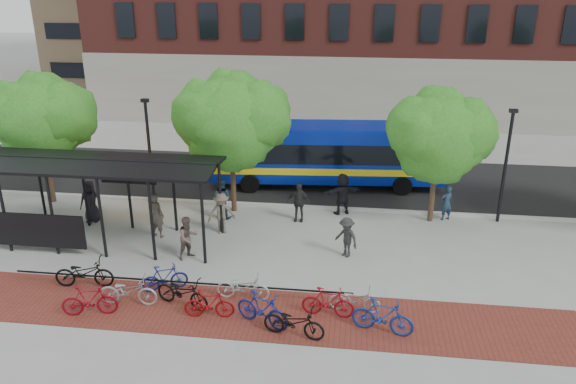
# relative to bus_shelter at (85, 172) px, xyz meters

# --- Properties ---
(ground) EXTENTS (160.00, 160.00, 0.00)m
(ground) POSITION_rel_bus_shelter_xyz_m (8.13, 0.48, -3.00)
(ground) COLOR #9E9E99
(ground) RESTS_ON ground
(asphalt_street) EXTENTS (160.00, 8.00, 0.01)m
(asphalt_street) POSITION_rel_bus_shelter_xyz_m (8.13, 8.48, -2.99)
(asphalt_street) COLOR black
(asphalt_street) RESTS_ON ground
(curb) EXTENTS (160.00, 0.25, 0.12)m
(curb) POSITION_rel_bus_shelter_xyz_m (8.13, 4.48, -2.94)
(curb) COLOR #B7B7B2
(curb) RESTS_ON ground
(brick_strip) EXTENTS (24.00, 3.00, 0.01)m
(brick_strip) POSITION_rel_bus_shelter_xyz_m (6.13, -4.52, -3.00)
(brick_strip) COLOR maroon
(brick_strip) RESTS_ON ground
(bike_rack_rail) EXTENTS (12.00, 0.05, 0.95)m
(bike_rack_rail) POSITION_rel_bus_shelter_xyz_m (4.83, -3.62, -3.00)
(bike_rack_rail) COLOR black
(bike_rack_rail) RESTS_ON ground
(bus_shelter) EXTENTS (10.60, 3.07, 3.60)m
(bus_shelter) POSITION_rel_bus_shelter_xyz_m (0.00, 0.00, 0.00)
(bus_shelter) COLOR black
(bus_shelter) RESTS_ON ground
(tree_a) EXTENTS (4.90, 4.00, 6.18)m
(tree_a) POSITION_rel_bus_shelter_xyz_m (-3.77, 3.83, 1.24)
(tree_a) COLOR #382619
(tree_a) RESTS_ON ground
(tree_b) EXTENTS (5.15, 4.20, 6.47)m
(tree_b) POSITION_rel_bus_shelter_xyz_m (5.23, 3.83, 1.46)
(tree_b) COLOR #382619
(tree_b) RESTS_ON ground
(tree_c) EXTENTS (4.66, 3.80, 5.92)m
(tree_c) POSITION_rel_bus_shelter_xyz_m (14.22, 3.83, 1.06)
(tree_c) COLOR #382619
(tree_c) RESTS_ON ground
(lamp_post_left) EXTENTS (0.35, 0.20, 5.12)m
(lamp_post_left) POSITION_rel_bus_shelter_xyz_m (1.13, 4.08, -0.25)
(lamp_post_left) COLOR black
(lamp_post_left) RESTS_ON ground
(lamp_post_right) EXTENTS (0.35, 0.20, 5.12)m
(lamp_post_right) POSITION_rel_bus_shelter_xyz_m (17.13, 4.08, -0.25)
(lamp_post_right) COLOR black
(lamp_post_right) RESTS_ON ground
(bus) EXTENTS (12.13, 3.62, 3.23)m
(bus) POSITION_rel_bus_shelter_xyz_m (9.15, 7.76, -1.15)
(bus) COLOR #08209B
(bus) RESTS_ON ground
(bike_0) EXTENTS (2.15, 0.98, 1.09)m
(bike_0) POSITION_rel_bus_shelter_xyz_m (1.36, -3.59, -2.45)
(bike_0) COLOR black
(bike_0) RESTS_ON ground
(bike_1) EXTENTS (1.86, 0.89, 1.08)m
(bike_1) POSITION_rel_bus_shelter_xyz_m (2.36, -5.27, -2.46)
(bike_1) COLOR maroon
(bike_1) RESTS_ON ground
(bike_2) EXTENTS (2.01, 0.80, 1.04)m
(bike_2) POSITION_rel_bus_shelter_xyz_m (3.36, -4.51, -2.48)
(bike_2) COLOR #9E9EA0
(bike_2) RESTS_ON ground
(bike_3) EXTENTS (1.65, 1.09, 0.97)m
(bike_3) POSITION_rel_bus_shelter_xyz_m (4.26, -3.46, -2.51)
(bike_3) COLOR navy
(bike_3) RESTS_ON ground
(bike_4) EXTENTS (2.11, 1.28, 1.05)m
(bike_4) POSITION_rel_bus_shelter_xyz_m (5.18, -4.38, -2.47)
(bike_4) COLOR black
(bike_4) RESTS_ON ground
(bike_5) EXTENTS (1.67, 0.61, 0.98)m
(bike_5) POSITION_rel_bus_shelter_xyz_m (6.24, -4.91, -2.51)
(bike_5) COLOR maroon
(bike_5) RESTS_ON ground
(bike_6) EXTENTS (1.86, 0.70, 0.96)m
(bike_6) POSITION_rel_bus_shelter_xyz_m (7.10, -3.70, -2.52)
(bike_6) COLOR #B4B4B7
(bike_6) RESTS_ON ground
(bike_7) EXTENTS (1.96, 1.28, 1.15)m
(bike_7) POSITION_rel_bus_shelter_xyz_m (8.00, -5.11, -2.43)
(bike_7) COLOR navy
(bike_7) RESTS_ON ground
(bike_8) EXTENTS (2.03, 1.02, 1.02)m
(bike_8) POSITION_rel_bus_shelter_xyz_m (9.06, -5.57, -2.49)
(bike_8) COLOR black
(bike_8) RESTS_ON ground
(bike_9) EXTENTS (1.75, 0.64, 1.03)m
(bike_9) POSITION_rel_bus_shelter_xyz_m (10.03, -4.35, -2.48)
(bike_9) COLOR maroon
(bike_9) RESTS_ON ground
(bike_10) EXTENTS (1.73, 0.68, 0.89)m
(bike_10) POSITION_rel_bus_shelter_xyz_m (10.88, -3.97, -2.55)
(bike_10) COLOR #AAAAAC
(bike_10) RESTS_ON ground
(bike_11) EXTENTS (2.01, 0.99, 1.17)m
(bike_11) POSITION_rel_bus_shelter_xyz_m (11.75, -5.03, -2.42)
(bike_11) COLOR navy
(bike_11) RESTS_ON ground
(pedestrian_0) EXTENTS (1.01, 0.73, 1.92)m
(pedestrian_0) POSITION_rel_bus_shelter_xyz_m (-0.92, 1.82, -2.04)
(pedestrian_0) COLOR black
(pedestrian_0) RESTS_ON ground
(pedestrian_1) EXTENTS (0.81, 0.63, 1.95)m
(pedestrian_1) POSITION_rel_bus_shelter_xyz_m (2.52, 0.65, -2.02)
(pedestrian_1) COLOR #463F38
(pedestrian_1) RESTS_ON ground
(pedestrian_2) EXTENTS (0.95, 0.76, 1.87)m
(pedestrian_2) POSITION_rel_bus_shelter_xyz_m (4.76, 2.90, -2.06)
(pedestrian_2) COLOR #1E3246
(pedestrian_2) RESTS_ON ground
(pedestrian_3) EXTENTS (1.35, 1.09, 1.83)m
(pedestrian_3) POSITION_rel_bus_shelter_xyz_m (5.15, 1.34, -2.08)
(pedestrian_3) COLOR brown
(pedestrian_3) RESTS_ON ground
(pedestrian_4) EXTENTS (1.08, 0.51, 1.79)m
(pedestrian_4) POSITION_rel_bus_shelter_xyz_m (8.25, 3.03, -2.10)
(pedestrian_4) COLOR #262626
(pedestrian_4) RESTS_ON ground
(pedestrian_5) EXTENTS (1.88, 1.26, 1.95)m
(pedestrian_5) POSITION_rel_bus_shelter_xyz_m (10.16, 4.08, -2.03)
(pedestrian_5) COLOR black
(pedestrian_5) RESTS_ON ground
(pedestrian_7) EXTENTS (0.70, 0.61, 1.62)m
(pedestrian_7) POSITION_rel_bus_shelter_xyz_m (14.82, 3.98, -2.19)
(pedestrian_7) COLOR #1E3146
(pedestrian_7) RESTS_ON ground
(pedestrian_8) EXTENTS (1.05, 1.06, 1.73)m
(pedestrian_8) POSITION_rel_bus_shelter_xyz_m (4.40, -1.02, -2.13)
(pedestrian_8) COLOR brown
(pedestrian_8) RESTS_ON ground
(pedestrian_9) EXTENTS (1.20, 1.15, 1.64)m
(pedestrian_9) POSITION_rel_bus_shelter_xyz_m (10.48, -0.12, -2.18)
(pedestrian_9) COLOR #282828
(pedestrian_9) RESTS_ON ground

